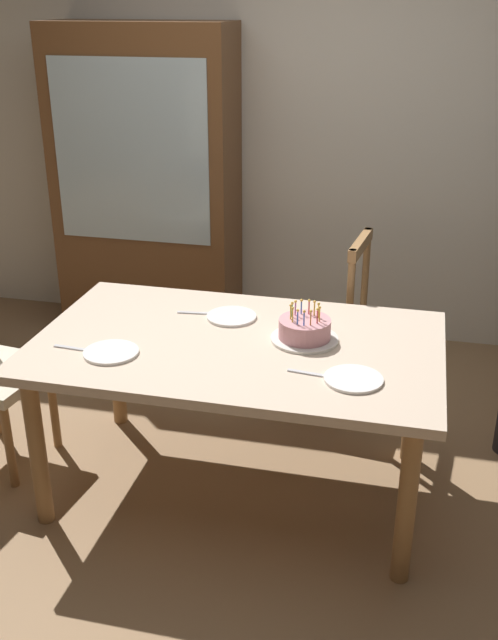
% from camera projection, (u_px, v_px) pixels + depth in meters
% --- Properties ---
extents(ground, '(6.40, 6.40, 0.00)m').
position_uv_depth(ground, '(238.00, 487.00, 3.29)').
color(ground, '#93704C').
extents(back_wall, '(6.40, 0.10, 2.60)m').
position_uv_depth(back_wall, '(312.00, 127.00, 4.41)').
color(back_wall, silver).
rests_on(back_wall, ground).
extents(dining_table, '(1.66, 1.01, 0.73)m').
position_uv_depth(dining_table, '(237.00, 359.00, 3.03)').
color(dining_table, beige).
rests_on(dining_table, ground).
extents(birthday_cake, '(0.28, 0.28, 0.16)m').
position_uv_depth(birthday_cake, '(305.00, 330.00, 2.99)').
color(birthday_cake, silver).
rests_on(birthday_cake, dining_table).
extents(plate_near_celebrant, '(0.22, 0.22, 0.01)m').
position_uv_depth(plate_near_celebrant, '(111.00, 352.00, 2.89)').
color(plate_near_celebrant, white).
rests_on(plate_near_celebrant, dining_table).
extents(plate_far_side, '(0.22, 0.22, 0.01)m').
position_uv_depth(plate_far_side, '(232.00, 316.00, 3.22)').
color(plate_far_side, white).
rests_on(plate_far_side, dining_table).
extents(plate_near_guest, '(0.22, 0.22, 0.01)m').
position_uv_depth(plate_near_guest, '(353.00, 379.00, 2.69)').
color(plate_near_guest, white).
rests_on(plate_near_guest, dining_table).
extents(fork_near_celebrant, '(0.18, 0.03, 0.01)m').
position_uv_depth(fork_near_celebrant, '(74.00, 348.00, 2.93)').
color(fork_near_celebrant, silver).
rests_on(fork_near_celebrant, dining_table).
extents(fork_far_side, '(0.18, 0.04, 0.01)m').
position_uv_depth(fork_far_side, '(197.00, 313.00, 3.26)').
color(fork_far_side, silver).
rests_on(fork_far_side, dining_table).
extents(fork_near_guest, '(0.18, 0.04, 0.01)m').
position_uv_depth(fork_near_guest, '(311.00, 374.00, 2.73)').
color(fork_near_guest, silver).
rests_on(fork_near_guest, dining_table).
extents(chair_spindle_back, '(0.49, 0.49, 0.95)m').
position_uv_depth(chair_spindle_back, '(323.00, 326.00, 3.79)').
color(chair_spindle_back, beige).
rests_on(chair_spindle_back, ground).
extents(china_cabinet, '(1.10, 0.45, 1.90)m').
position_uv_depth(china_cabinet, '(147.00, 186.00, 4.50)').
color(china_cabinet, brown).
rests_on(china_cabinet, ground).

